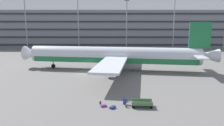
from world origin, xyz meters
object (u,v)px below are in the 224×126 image
at_px(suitcase_silver, 112,107).
at_px(backpack_teal, 125,100).
at_px(backpack_orange, 100,103).
at_px(backpack_laid_flat, 126,106).
at_px(suitcase_red, 103,106).
at_px(baggage_cart, 141,103).
at_px(suitcase_black, 124,101).
at_px(airliner, 115,56).

height_order(suitcase_silver, backpack_teal, backpack_teal).
xyz_separation_m(backpack_orange, backpack_laid_flat, (3.18, -1.04, -0.00)).
distance_m(backpack_orange, backpack_laid_flat, 3.34).
distance_m(suitcase_red, baggage_cart, 4.62).
distance_m(suitcase_red, backpack_teal, 3.26).
height_order(suitcase_black, baggage_cart, suitcase_black).
distance_m(suitcase_silver, backpack_laid_flat, 1.67).
xyz_separation_m(suitcase_black, suitcase_red, (-2.61, -0.77, -0.28)).
distance_m(backpack_teal, baggage_cart, 2.51).
xyz_separation_m(airliner, suitcase_black, (0.87, -20.12, -2.71)).
bearing_deg(baggage_cart, airliner, 97.83).
height_order(suitcase_black, backpack_orange, suitcase_black).
relative_size(airliner, baggage_cart, 12.50).
bearing_deg(airliner, backpack_teal, -86.85).
height_order(suitcase_black, suitcase_red, suitcase_black).
bearing_deg(backpack_teal, backpack_orange, -164.23).
distance_m(suitcase_black, baggage_cart, 2.16).
distance_m(suitcase_black, suitcase_red, 2.73).
distance_m(suitcase_black, backpack_teal, 0.95).
bearing_deg(suitcase_black, airliner, 92.49).
bearing_deg(suitcase_red, backpack_teal, 31.19).
xyz_separation_m(airliner, baggage_cart, (2.88, -20.92, -2.69)).
bearing_deg(backpack_laid_flat, suitcase_silver, -170.84).
bearing_deg(backpack_teal, suitcase_black, -101.32).
bearing_deg(suitcase_red, airliner, 85.26).
relative_size(suitcase_black, backpack_teal, 1.75).
relative_size(airliner, suitcase_red, 53.27).
distance_m(airliner, backpack_laid_flat, 21.37).
xyz_separation_m(suitcase_silver, backpack_teal, (1.68, 2.21, 0.09)).
distance_m(suitcase_silver, suitcase_red, 1.23).
bearing_deg(backpack_orange, suitcase_black, -0.14).
bearing_deg(suitcase_black, suitcase_red, -163.44).
bearing_deg(suitcase_silver, backpack_laid_flat, 9.16).
bearing_deg(suitcase_silver, airliner, 88.33).
bearing_deg(baggage_cart, backpack_laid_flat, -173.12).
bearing_deg(backpack_orange, suitcase_red, -61.82).
bearing_deg(backpack_orange, baggage_cart, -9.17).
xyz_separation_m(backpack_teal, backpack_laid_flat, (-0.03, -1.94, -0.01)).
bearing_deg(suitcase_black, backpack_teal, 78.68).
bearing_deg(airliner, backpack_orange, -96.11).
relative_size(suitcase_black, backpack_laid_flat, 1.83).
relative_size(suitcase_red, backpack_orange, 1.65).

